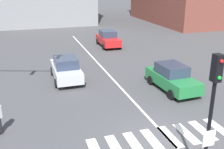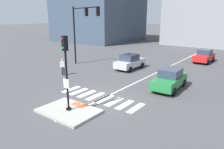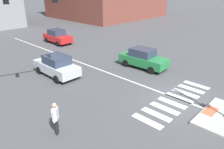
% 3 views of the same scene
% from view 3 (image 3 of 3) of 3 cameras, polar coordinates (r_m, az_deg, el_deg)
% --- Properties ---
extents(ground_plane, '(300.00, 300.00, 0.00)m').
position_cam_3_polar(ground_plane, '(13.59, 17.69, -6.98)').
color(ground_plane, '#474749').
extents(tactile_pad_front, '(1.10, 0.60, 0.01)m').
position_cam_3_polar(tactile_pad_front, '(12.99, 24.86, -8.83)').
color(tactile_pad_front, '#DB5B38').
rests_on(tactile_pad_front, traffic_island).
extents(crosswalk_stripe_a, '(0.44, 1.80, 0.01)m').
position_cam_3_polar(crosswalk_stripe_a, '(11.43, 9.47, -12.21)').
color(crosswalk_stripe_a, silver).
rests_on(crosswalk_stripe_a, ground).
extents(crosswalk_stripe_b, '(0.44, 1.80, 0.01)m').
position_cam_3_polar(crosswalk_stripe_b, '(12.04, 11.85, -10.43)').
color(crosswalk_stripe_b, silver).
rests_on(crosswalk_stripe_b, ground).
extents(crosswalk_stripe_c, '(0.44, 1.80, 0.01)m').
position_cam_3_polar(crosswalk_stripe_c, '(12.68, 13.97, -8.80)').
color(crosswalk_stripe_c, silver).
rests_on(crosswalk_stripe_c, ground).
extents(crosswalk_stripe_d, '(0.44, 1.80, 0.01)m').
position_cam_3_polar(crosswalk_stripe_d, '(13.34, 15.87, -7.32)').
color(crosswalk_stripe_d, silver).
rests_on(crosswalk_stripe_d, ground).
extents(crosswalk_stripe_e, '(0.44, 1.80, 0.01)m').
position_cam_3_polar(crosswalk_stripe_e, '(14.03, 17.57, -5.97)').
color(crosswalk_stripe_e, silver).
rests_on(crosswalk_stripe_e, ground).
extents(crosswalk_stripe_f, '(0.44, 1.80, 0.01)m').
position_cam_3_polar(crosswalk_stripe_f, '(14.73, 19.11, -4.75)').
color(crosswalk_stripe_f, silver).
rests_on(crosswalk_stripe_f, ground).
extents(crosswalk_stripe_g, '(0.44, 1.80, 0.01)m').
position_cam_3_polar(crosswalk_stripe_g, '(15.44, 20.50, -3.64)').
color(crosswalk_stripe_g, silver).
rests_on(crosswalk_stripe_g, ground).
extents(crosswalk_stripe_h, '(0.44, 1.80, 0.01)m').
position_cam_3_polar(crosswalk_stripe_h, '(16.18, 21.76, -2.62)').
color(crosswalk_stripe_h, silver).
rests_on(crosswalk_stripe_h, ground).
extents(lane_centre_line, '(0.14, 28.00, 0.01)m').
position_cam_3_polar(lane_centre_line, '(19.66, -8.57, 3.25)').
color(lane_centre_line, silver).
rests_on(lane_centre_line, ground).
extents(car_red_eastbound_distant, '(1.93, 4.14, 1.64)m').
position_cam_3_polar(car_red_eastbound_distant, '(26.89, -14.47, 9.88)').
color(car_red_eastbound_distant, red).
rests_on(car_red_eastbound_distant, ground).
extents(car_green_eastbound_mid, '(1.98, 4.17, 1.64)m').
position_cam_3_polar(car_green_eastbound_mid, '(18.19, 8.43, 4.32)').
color(car_green_eastbound_mid, '#237A3D').
rests_on(car_green_eastbound_mid, ground).
extents(car_silver_westbound_far, '(1.86, 4.11, 1.64)m').
position_cam_3_polar(car_silver_westbound_far, '(16.87, -14.69, 2.32)').
color(car_silver_westbound_far, silver).
rests_on(car_silver_westbound_far, ground).
extents(pedestrian_at_curb_left, '(0.44, 0.40, 1.67)m').
position_cam_3_polar(pedestrian_at_curb_left, '(10.23, -14.95, -10.77)').
color(pedestrian_at_curb_left, black).
rests_on(pedestrian_at_curb_left, ground).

